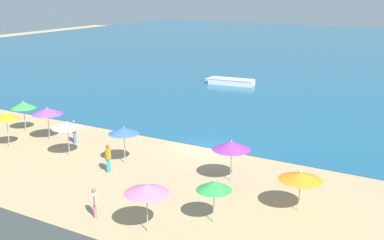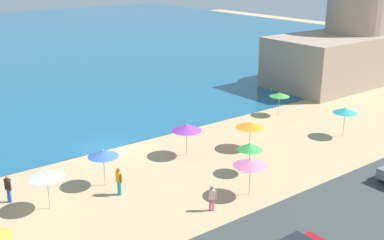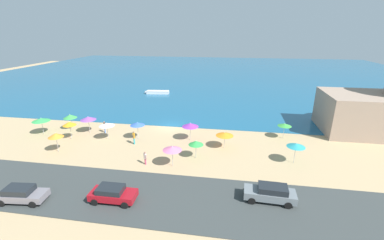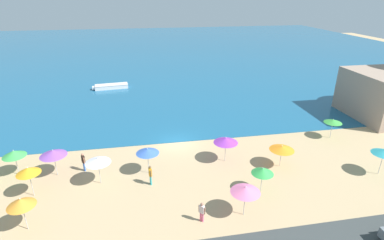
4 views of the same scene
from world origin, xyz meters
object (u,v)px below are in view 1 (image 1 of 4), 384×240
(beach_umbrella_6, at_px, (47,111))
(skiff_nearshore, at_px, (231,82))
(bather_1, at_px, (108,157))
(bather_2, at_px, (74,130))
(beach_umbrella_4, at_px, (67,125))
(beach_umbrella_7, at_px, (124,131))
(beach_umbrella_10, at_px, (147,189))
(beach_umbrella_5, at_px, (6,116))
(beach_umbrella_0, at_px, (23,105))
(beach_umbrella_11, at_px, (300,176))
(beach_umbrella_1, at_px, (214,186))
(beach_umbrella_2, at_px, (231,145))
(bather_0, at_px, (94,201))

(beach_umbrella_6, height_order, skiff_nearshore, beach_umbrella_6)
(bather_1, bearing_deg, beach_umbrella_6, 160.40)
(beach_umbrella_6, xyz_separation_m, skiff_nearshore, (3.01, 25.47, -1.83))
(beach_umbrella_6, distance_m, bather_2, 2.62)
(beach_umbrella_4, distance_m, bather_1, 4.46)
(beach_umbrella_7, height_order, beach_umbrella_10, beach_umbrella_7)
(beach_umbrella_4, xyz_separation_m, beach_umbrella_5, (-5.10, -0.80, 0.12))
(beach_umbrella_5, bearing_deg, beach_umbrella_10, -17.91)
(bather_1, bearing_deg, beach_umbrella_5, 179.22)
(beach_umbrella_0, height_order, bather_1, beach_umbrella_0)
(bather_2, bearing_deg, beach_umbrella_6, -172.72)
(beach_umbrella_7, xyz_separation_m, beach_umbrella_11, (12.09, -1.03, -0.31))
(beach_umbrella_1, xyz_separation_m, bather_1, (-8.77, 2.57, -0.94))
(beach_umbrella_2, height_order, beach_umbrella_7, beach_umbrella_2)
(beach_umbrella_2, bearing_deg, beach_umbrella_7, -173.66)
(beach_umbrella_2, bearing_deg, beach_umbrella_4, -171.67)
(beach_umbrella_2, distance_m, bather_2, 13.11)
(beach_umbrella_1, height_order, beach_umbrella_11, beach_umbrella_1)
(beach_umbrella_2, height_order, beach_umbrella_10, beach_umbrella_2)
(beach_umbrella_2, relative_size, beach_umbrella_10, 1.02)
(beach_umbrella_7, distance_m, bather_0, 7.78)
(beach_umbrella_4, bearing_deg, beach_umbrella_0, 160.00)
(beach_umbrella_4, bearing_deg, bather_2, 125.78)
(bather_0, relative_size, skiff_nearshore, 0.27)
(beach_umbrella_2, bearing_deg, bather_1, -160.25)
(beach_umbrella_0, xyz_separation_m, beach_umbrella_4, (7.31, -2.66, 0.08))
(bather_1, bearing_deg, beach_umbrella_11, 3.59)
(beach_umbrella_0, relative_size, beach_umbrella_7, 0.99)
(beach_umbrella_5, xyz_separation_m, skiff_nearshore, (4.18, 28.24, -1.94))
(beach_umbrella_10, relative_size, bather_0, 1.57)
(beach_umbrella_0, xyz_separation_m, beach_umbrella_2, (18.72, -0.99, 0.09))
(beach_umbrella_1, bearing_deg, bather_2, 158.47)
(beach_umbrella_7, relative_size, beach_umbrella_11, 1.11)
(beach_umbrella_0, height_order, beach_umbrella_5, beach_umbrella_5)
(beach_umbrella_6, relative_size, bather_1, 1.42)
(beach_umbrella_4, relative_size, bather_1, 1.38)
(beach_umbrella_2, xyz_separation_m, beach_umbrella_6, (-15.34, 0.30, 0.01))
(beach_umbrella_6, xyz_separation_m, beach_umbrella_10, (14.60, -7.86, -0.03))
(bather_1, distance_m, skiff_nearshore, 28.83)
(beach_umbrella_5, distance_m, beach_umbrella_7, 9.35)
(skiff_nearshore, bearing_deg, beach_umbrella_1, -65.84)
(beach_umbrella_4, relative_size, beach_umbrella_10, 1.00)
(beach_umbrella_4, xyz_separation_m, beach_umbrella_11, (16.20, -0.17, -0.30))
(beach_umbrella_10, height_order, bather_2, beach_umbrella_10)
(beach_umbrella_0, bearing_deg, beach_umbrella_10, -25.44)
(skiff_nearshore, bearing_deg, bather_2, -91.62)
(beach_umbrella_10, distance_m, bather_1, 8.25)
(beach_umbrella_2, relative_size, beach_umbrella_4, 1.02)
(beach_umbrella_2, relative_size, bather_2, 1.43)
(beach_umbrella_1, distance_m, bather_2, 15.71)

